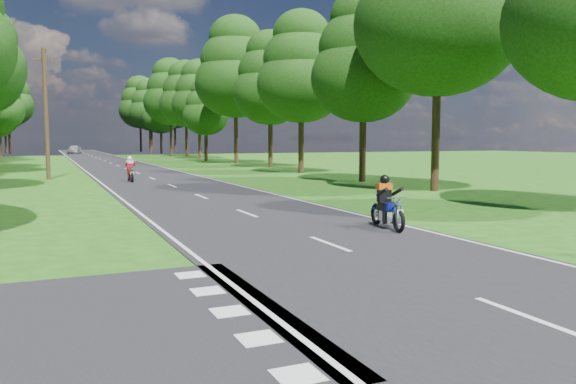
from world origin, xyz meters
name	(u,v)px	position (x,y,z in m)	size (l,w,h in m)	color
ground	(375,261)	(0.00, 0.00, 0.00)	(160.00, 160.00, 0.00)	#204E11
main_road	(111,163)	(0.00, 50.00, 0.01)	(7.00, 140.00, 0.02)	black
road_markings	(111,164)	(-0.14, 48.13, 0.02)	(7.40, 140.00, 0.01)	silver
treeline	(112,90)	(1.43, 60.06, 8.25)	(40.00, 115.35, 14.78)	black
telegraph_pole	(46,113)	(-6.00, 28.00, 4.07)	(1.20, 0.26, 8.00)	#382616
rider_near_blue	(387,202)	(2.56, 3.43, 0.77)	(0.60, 1.81, 1.50)	#0D1898
rider_far_red	(130,169)	(-1.61, 24.00, 0.76)	(0.59, 1.77, 1.47)	#981C0B
distant_car	(75,149)	(-1.59, 88.64, 0.75)	(1.73, 4.31, 1.47)	#BBBDC2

